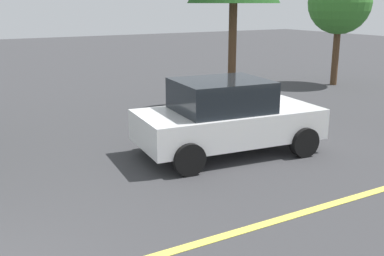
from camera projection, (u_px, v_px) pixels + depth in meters
The scene contains 3 objects.
lane_marking_centre at pixel (175, 251), 6.10m from camera, with size 28.00×0.16×0.01m, color #E0D14C.
car_white_behind_van at pixel (226, 117), 9.88m from camera, with size 4.11×2.35×1.62m.
tree_right_verge at pixel (340, 3), 17.65m from camera, with size 2.41×2.41×4.40m.
Camera 1 is at (0.47, -4.83, 3.19)m, focal length 43.01 mm.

